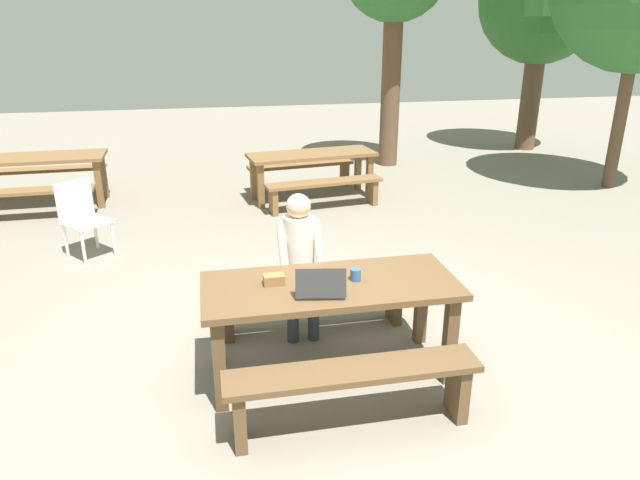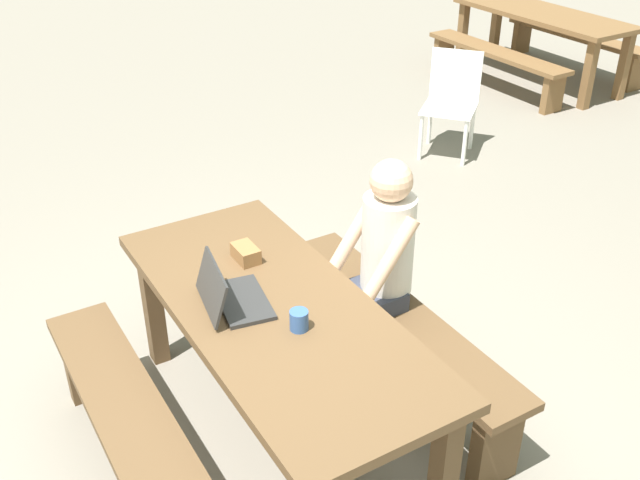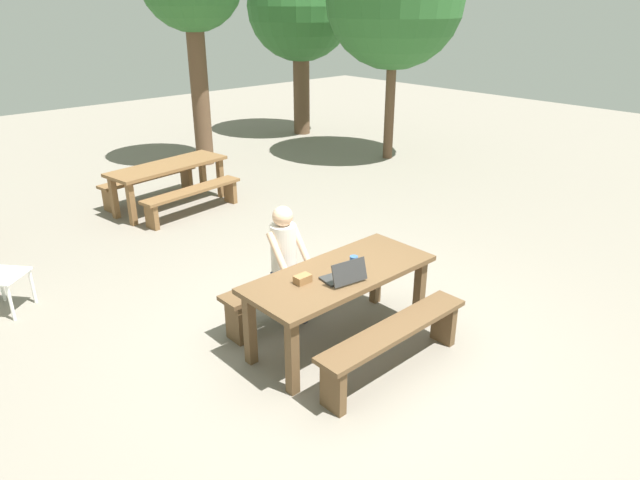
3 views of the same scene
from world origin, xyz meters
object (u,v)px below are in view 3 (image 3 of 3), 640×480
(picnic_table_rear, at_px, (168,171))
(tree_right, at_px, (300,8))
(picnic_table_front, at_px, (340,282))
(small_pouch, at_px, (303,279))
(person_seated, at_px, (286,257))
(coffee_mug, at_px, (354,261))
(laptop, at_px, (344,275))

(picnic_table_rear, distance_m, tree_right, 6.30)
(picnic_table_front, distance_m, small_pouch, 0.45)
(person_seated, distance_m, tree_right, 9.31)
(coffee_mug, bearing_deg, person_seated, 116.43)
(person_seated, bearing_deg, coffee_mug, -63.57)
(picnic_table_front, relative_size, laptop, 4.81)
(picnic_table_front, bearing_deg, tree_right, 51.44)
(laptop, bearing_deg, picnic_table_rear, -90.05)
(person_seated, height_order, tree_right, tree_right)
(laptop, xyz_separation_m, person_seated, (-0.01, 0.81, -0.09))
(picnic_table_front, distance_m, person_seated, 0.67)
(coffee_mug, height_order, tree_right, tree_right)
(laptop, height_order, tree_right, tree_right)
(picnic_table_front, xyz_separation_m, coffee_mug, (0.19, 0.01, 0.16))
(small_pouch, bearing_deg, picnic_table_front, -8.49)
(small_pouch, xyz_separation_m, tree_right, (6.32, 7.34, 2.13))
(coffee_mug, bearing_deg, picnic_table_front, -176.15)
(picnic_table_front, distance_m, picnic_table_rear, 4.73)
(laptop, bearing_deg, tree_right, -118.65)
(coffee_mug, xyz_separation_m, picnic_table_rear, (0.54, 4.66, -0.22))
(laptop, height_order, picnic_table_rear, laptop)
(coffee_mug, height_order, picnic_table_rear, coffee_mug)
(picnic_table_front, distance_m, tree_right, 9.74)
(picnic_table_front, bearing_deg, picnic_table_rear, 81.10)
(picnic_table_front, bearing_deg, person_seated, 100.66)
(picnic_table_front, height_order, picnic_table_rear, picnic_table_front)
(tree_right, bearing_deg, laptop, -128.47)
(laptop, xyz_separation_m, tree_right, (6.01, 7.56, 2.11))
(picnic_table_front, relative_size, coffee_mug, 21.15)
(small_pouch, distance_m, person_seated, 0.66)
(picnic_table_front, height_order, tree_right, tree_right)
(laptop, distance_m, person_seated, 0.82)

